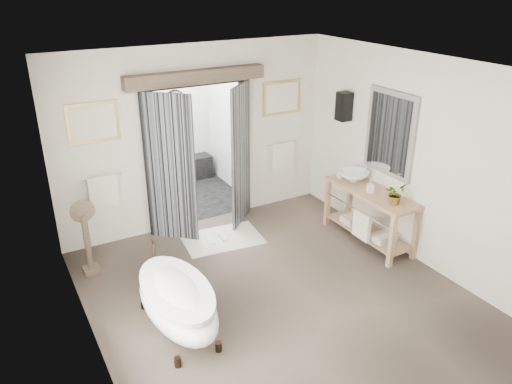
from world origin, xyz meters
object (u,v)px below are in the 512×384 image
Objects in this scene: clawfoot_tub at (177,301)px; rug at (222,239)px; vanity at (369,212)px; basin at (354,176)px.

clawfoot_tub is 2.21m from rug.
vanity is 1.33× the size of rug.
vanity is at bearing -31.07° from rug.
clawfoot_tub is 3.34m from vanity.
clawfoot_tub is 1.36× the size of rug.
clawfoot_tub is 1.02× the size of vanity.
rug is at bearing -178.03° from basin.
basin is (3.32, 0.95, 0.54)m from clawfoot_tub.
basin reaches higher than clawfoot_tub.
basin is at bearing 86.88° from vanity.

